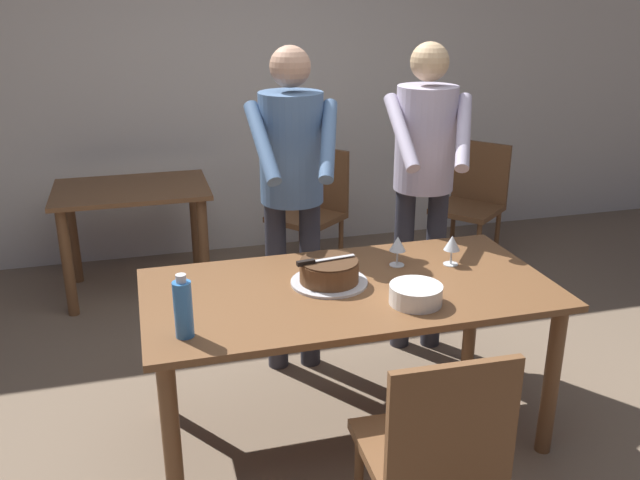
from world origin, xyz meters
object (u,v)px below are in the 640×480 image
Objects in this scene: cake_knife at (314,261)px; person_standing_beside at (424,167)px; wine_glass_near at (398,245)px; plate_stack at (416,294)px; person_cutting_cake at (292,178)px; background_table at (133,211)px; background_chair_1 at (312,207)px; main_dining_table at (349,307)px; water_bottle at (183,308)px; background_chair_0 at (472,199)px; chair_near_side at (434,450)px; wine_glass_far at (452,244)px; cake_on_platter at (329,273)px.

person_standing_beside is (0.78, 0.64, 0.21)m from cake_knife.
person_standing_beside reaches higher than wine_glass_near.
wine_glass_near is at bearing 79.15° from plate_stack.
person_cutting_cake is 1.00× the size of person_standing_beside.
background_table is 1.25m from background_chair_1.
plate_stack is 0.24× the size of background_chair_1.
background_chair_1 reaches higher than main_dining_table.
person_standing_beside is 1.72× the size of background_table.
water_bottle is 1.68m from person_standing_beside.
water_bottle reaches higher than background_chair_0.
main_dining_table is 1.98× the size of background_chair_0.
wine_glass_near reaches higher than cake_knife.
plate_stack is (0.36, -0.28, -0.08)m from cake_knife.
background_table is 1.11× the size of background_chair_0.
plate_stack is 0.41m from wine_glass_near.
person_standing_beside is (0.64, 0.69, 0.43)m from main_dining_table.
chair_near_side reaches higher than cake_knife.
wine_glass_far is at bearing 11.69° from main_dining_table.
water_bottle is (-0.65, -0.32, 0.06)m from cake_on_platter.
cake_knife is 2.48m from background_chair_0.
background_chair_1 is (1.08, 2.21, -0.37)m from water_bottle.
main_dining_table is 6.58× the size of cake_knife.
chair_near_side and background_chair_0 have the same top height.
wine_glass_far is 1.32m from water_bottle.
person_cutting_cake is at bearing -57.61° from background_table.
person_cutting_cake is at bearing 92.00° from cake_on_platter.
person_cutting_cake reaches higher than cake_on_platter.
person_standing_beside is at bearing 39.34° from cake_knife.
main_dining_table is 12.35× the size of wine_glass_far.
background_table is (-0.80, 1.26, -0.50)m from person_cutting_cake.
water_bottle reaches higher than cake_on_platter.
plate_stack is at bearing -93.62° from background_chair_1.
chair_near_side reaches higher than main_dining_table.
wine_glass_near is 0.16× the size of chair_near_side.
person_cutting_cake is (-0.31, 0.89, 0.29)m from plate_stack.
plate_stack is at bearing 73.96° from chair_near_side.
cake_knife is at bearing -172.34° from cake_on_platter.
wine_glass_near is at bearing -51.68° from person_cutting_cake.
main_dining_table is 1.78× the size of background_table.
main_dining_table is 5.23× the size of cake_on_platter.
plate_stack is 1.05m from person_standing_beside.
plate_stack is 1.53× the size of wine_glass_near.
wine_glass_far is (0.32, 0.34, 0.06)m from plate_stack.
person_cutting_cake is 0.73m from person_standing_beside.
person_standing_beside reaches higher than background_table.
wine_glass_far reaches higher than cake_knife.
cake_on_platter is 0.34× the size of background_table.
chair_near_side is at bearing -96.34° from background_chair_1.
cake_knife is 0.66m from water_bottle.
main_dining_table is at bearing -132.82° from person_standing_beside.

